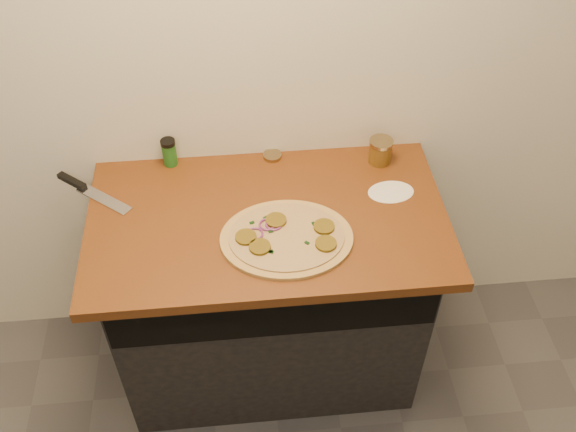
{
  "coord_description": "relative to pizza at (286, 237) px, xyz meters",
  "views": [
    {
      "loc": [
        -0.08,
        -0.09,
        2.41
      ],
      "look_at": [
        0.06,
        1.36,
        0.95
      ],
      "focal_mm": 40.0,
      "sensor_mm": 36.0,
      "label": 1
    }
  ],
  "objects": [
    {
      "name": "spice_shaker",
      "position": [
        -0.38,
        0.41,
        0.04
      ],
      "size": [
        0.05,
        0.05,
        0.11
      ],
      "color": "#226620",
      "rests_on": "countertop"
    },
    {
      "name": "chefs_knife",
      "position": [
        -0.67,
        0.3,
        -0.0
      ],
      "size": [
        0.28,
        0.23,
        0.02
      ],
      "color": "#B7BAC1",
      "rests_on": "countertop"
    },
    {
      "name": "mason_jar_lid",
      "position": [
        -0.01,
        0.41,
        -0.0
      ],
      "size": [
        0.09,
        0.09,
        0.01
      ],
      "primitive_type": "cylinder",
      "rotation": [
        0.0,
        0.0,
        0.44
      ],
      "color": "#907D54",
      "rests_on": "countertop"
    },
    {
      "name": "salsa_jar",
      "position": [
        0.37,
        0.36,
        0.04
      ],
      "size": [
        0.09,
        0.09,
        0.09
      ],
      "color": "#A02410",
      "rests_on": "countertop"
    },
    {
      "name": "cabinet",
      "position": [
        -0.05,
        0.14,
        -0.48
      ],
      "size": [
        1.1,
        0.6,
        0.86
      ],
      "primitive_type": "cube",
      "color": "black",
      "rests_on": "ground"
    },
    {
      "name": "flour_spill",
      "position": [
        0.38,
        0.19,
        -0.01
      ],
      "size": [
        0.17,
        0.17,
        0.0
      ],
      "primitive_type": "cylinder",
      "rotation": [
        0.0,
        0.0,
        0.09
      ],
      "color": "white",
      "rests_on": "countertop"
    },
    {
      "name": "pizza",
      "position": [
        0.0,
        0.0,
        0.0
      ],
      "size": [
        0.44,
        0.44,
        0.03
      ],
      "color": "tan",
      "rests_on": "countertop"
    },
    {
      "name": "countertop",
      "position": [
        -0.05,
        0.11,
        -0.03
      ],
      "size": [
        1.2,
        0.7,
        0.04
      ],
      "primitive_type": "cube",
      "color": "#672F13",
      "rests_on": "cabinet"
    }
  ]
}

